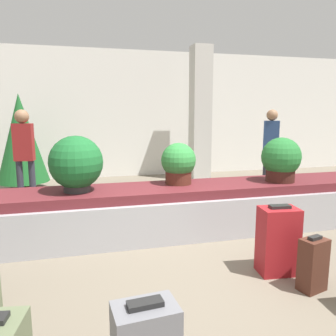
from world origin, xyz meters
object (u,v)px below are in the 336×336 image
Objects in this scene: pillar at (200,114)px; decorated_tree at (21,138)px; suitcase_3 at (313,264)px; potted_plant_1 at (76,164)px; potted_plant_0 at (178,163)px; traveler_0 at (24,149)px; potted_plant_2 at (281,160)px; suitcase_0 at (278,240)px; traveler_1 at (271,141)px.

pillar is 1.57× the size of decorated_tree.
potted_plant_1 reaches higher than suitcase_3.
potted_plant_0 is at bearing 96.04° from suitcase_3.
potted_plant_2 is at bearing -20.45° from traveler_0.
potted_plant_1 is 2.84m from potted_plant_2.
traveler_0 is (-2.90, 3.30, 0.67)m from suitcase_0.
pillar is at bearing -17.53° from traveler_1.
traveler_1 reaches higher than potted_plant_0.
traveler_0 is (-0.91, 1.91, 0.01)m from potted_plant_1.
potted_plant_2 is 4.24m from traveler_0.
pillar is 3.65m from potted_plant_0.
suitcase_3 is 4.83m from traveler_0.
decorated_tree is at bearing 108.83° from traveler_0.
traveler_0 is at bearing -158.37° from pillar.
suitcase_3 is 0.83× the size of potted_plant_2.
suitcase_3 is 0.31× the size of traveler_0.
suitcase_3 is (-0.73, -5.17, -1.35)m from pillar.
potted_plant_2 is (1.47, -0.21, 0.03)m from potted_plant_0.
traveler_1 is at bearing -11.84° from decorated_tree.
traveler_0 is 4.96m from traveler_1.
pillar is 4.09m from traveler_0.
suitcase_3 is at bearing -65.40° from suitcase_0.
potted_plant_0 is 0.28× the size of decorated_tree.
suitcase_0 is at bearing 88.31° from traveler_1.
traveler_1 is at bearing 37.24° from potted_plant_0.
potted_plant_1 is 0.42× the size of traveler_0.
potted_plant_0 is at bearing 171.85° from potted_plant_2.
suitcase_0 is 1.37× the size of suitcase_3.
potted_plant_0 is 0.34× the size of traveler_0.
potted_plant_2 is 0.38× the size of traveler_0.
potted_plant_0 is 0.34× the size of traveler_1.
traveler_0 is 0.99× the size of traveler_1.
potted_plant_2 is at bearing 90.09° from traveler_1.
traveler_0 reaches higher than potted_plant_1.
traveler_1 reaches higher than potted_plant_1.
potted_plant_0 is at bearing -50.81° from decorated_tree.
potted_plant_1 is at bearing 124.61° from suitcase_3.
traveler_1 is at bearing 48.51° from suitcase_3.
traveler_0 is 1.38m from decorated_tree.
traveler_0 is at bearing 31.33° from traveler_1.
traveler_1 is (2.06, 3.56, 0.68)m from suitcase_0.
pillar reaches higher than suitcase_0.
potted_plant_2 is (0.85, 1.31, 0.62)m from suitcase_0.
potted_plant_2 is (-0.01, -3.48, -0.63)m from pillar.
suitcase_0 is 0.42× the size of traveler_1.
traveler_0 is at bearing -78.64° from decorated_tree.
potted_plant_2 reaches higher than suitcase_3.
potted_plant_0 is 1.37m from potted_plant_1.
suitcase_3 is at bearing -68.57° from potted_plant_0.
suitcase_3 is 2.86m from potted_plant_1.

